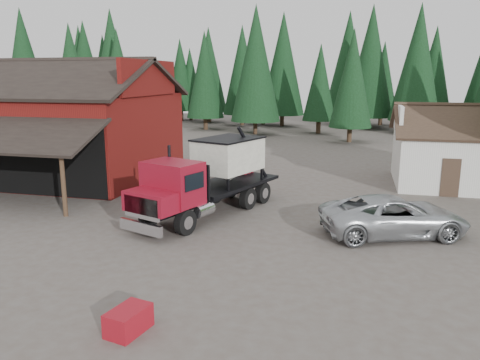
# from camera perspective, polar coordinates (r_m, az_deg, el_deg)

# --- Properties ---
(ground) EXTENTS (120.00, 120.00, 0.00)m
(ground) POSITION_cam_1_polar(r_m,az_deg,el_deg) (17.81, -9.21, -7.57)
(ground) COLOR #4E453D
(ground) RESTS_ON ground
(red_barn) EXTENTS (12.80, 13.63, 7.18)m
(red_barn) POSITION_cam_1_polar(r_m,az_deg,el_deg) (31.04, -20.96, 5.44)
(red_barn) COLOR #601310
(red_barn) RESTS_ON ground
(farmhouse) EXTENTS (8.60, 6.42, 4.65)m
(farmhouse) POSITION_cam_1_polar(r_m,az_deg,el_deg) (29.31, 26.30, 2.57)
(farmhouse) COLOR silver
(farmhouse) RESTS_ON ground
(conifer_backdrop) EXTENTS (76.00, 16.00, 16.00)m
(conifer_backdrop) POSITION_cam_1_polar(r_m,az_deg,el_deg) (58.03, 7.48, 6.38)
(conifer_backdrop) COLOR black
(conifer_backdrop) RESTS_ON ground
(near_pine_a) EXTENTS (4.40, 4.40, 11.40)m
(near_pine_a) POSITION_cam_1_polar(r_m,az_deg,el_deg) (52.01, -19.85, 12.13)
(near_pine_a) COLOR #382619
(near_pine_a) RESTS_ON ground
(near_pine_b) EXTENTS (3.96, 3.96, 10.40)m
(near_pine_b) POSITION_cam_1_polar(r_m,az_deg,el_deg) (45.32, 13.52, 11.93)
(near_pine_b) COLOR #382619
(near_pine_b) RESTS_ON ground
(near_pine_d) EXTENTS (5.28, 5.28, 13.40)m
(near_pine_d) POSITION_cam_1_polar(r_m,az_deg,el_deg) (50.50, 1.94, 13.99)
(near_pine_d) COLOR #382619
(near_pine_d) RESTS_ON ground
(feed_truck) EXTENTS (5.01, 8.70, 3.81)m
(feed_truck) POSITION_cam_1_polar(r_m,az_deg,el_deg) (20.78, -3.73, 0.58)
(feed_truck) COLOR black
(feed_truck) RESTS_ON ground
(silver_car) EXTENTS (6.16, 4.36, 1.56)m
(silver_car) POSITION_cam_1_polar(r_m,az_deg,el_deg) (19.11, 18.26, -4.19)
(silver_car) COLOR #B4B8BC
(silver_car) RESTS_ON ground
(equip_box) EXTENTS (0.91, 1.22, 0.60)m
(equip_box) POSITION_cam_1_polar(r_m,az_deg,el_deg) (12.09, -13.44, -16.31)
(equip_box) COLOR maroon
(equip_box) RESTS_ON ground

